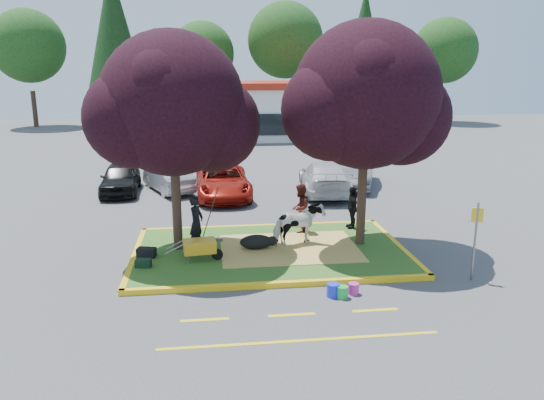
{
  "coord_description": "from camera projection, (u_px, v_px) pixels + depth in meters",
  "views": [
    {
      "loc": [
        -1.84,
        -15.32,
        5.6
      ],
      "look_at": [
        0.12,
        0.5,
        1.57
      ],
      "focal_mm": 35.0,
      "sensor_mm": 36.0,
      "label": 1
    }
  ],
  "objects": [
    {
      "name": "fire_lane_stripe_a",
      "position": [
        205.0,
        320.0,
        12.05
      ],
      "size": [
        1.1,
        0.12,
        0.01
      ],
      "primitive_type": "cube",
      "color": "yellow",
      "rests_on": "ground"
    },
    {
      "name": "ground",
      "position": [
        270.0,
        254.0,
        16.33
      ],
      "size": [
        90.0,
        90.0,
        0.0
      ],
      "primitive_type": "plane",
      "color": "#424244",
      "rests_on": "ground"
    },
    {
      "name": "car_silver",
      "position": [
        168.0,
        178.0,
        24.37
      ],
      "size": [
        2.7,
        4.01,
        1.25
      ],
      "primitive_type": "imported",
      "rotation": [
        0.0,
        0.0,
        3.54
      ],
      "color": "#9EA0A6",
      "rests_on": "ground"
    },
    {
      "name": "curb_near",
      "position": [
        282.0,
        284.0,
        13.83
      ],
      "size": [
        8.3,
        0.16,
        0.15
      ],
      "primitive_type": "cube",
      "color": "yellow",
      "rests_on": "ground"
    },
    {
      "name": "car_black",
      "position": [
        120.0,
        178.0,
        24.0
      ],
      "size": [
        1.75,
        4.06,
        1.36
      ],
      "primitive_type": "imported",
      "rotation": [
        0.0,
        0.0,
        0.04
      ],
      "color": "black",
      "rests_on": "ground"
    },
    {
      "name": "car_red",
      "position": [
        223.0,
        182.0,
        23.28
      ],
      "size": [
        2.42,
        5.0,
        1.37
      ],
      "primitive_type": "imported",
      "rotation": [
        0.0,
        0.0,
        0.03
      ],
      "color": "maroon",
      "rests_on": "ground"
    },
    {
      "name": "sign_post",
      "position": [
        476.0,
        233.0,
        14.03
      ],
      "size": [
        0.3,
        0.12,
        2.15
      ],
      "rotation": [
        0.0,
        0.0,
        -0.31
      ],
      "color": "slate",
      "rests_on": "ground"
    },
    {
      "name": "curb_far",
      "position": [
        261.0,
        227.0,
        18.79
      ],
      "size": [
        8.3,
        0.16,
        0.15
      ],
      "primitive_type": "cube",
      "color": "yellow",
      "rests_on": "ground"
    },
    {
      "name": "curb_left",
      "position": [
        135.0,
        257.0,
        15.83
      ],
      "size": [
        0.16,
        5.3,
        0.15
      ],
      "primitive_type": "cube",
      "color": "yellow",
      "rests_on": "ground"
    },
    {
      "name": "visitor_a",
      "position": [
        300.0,
        208.0,
        17.77
      ],
      "size": [
        0.92,
        1.0,
        1.65
      ],
      "primitive_type": "imported",
      "rotation": [
        0.0,
        0.0,
        -2.03
      ],
      "color": "#471814",
      "rests_on": "median_island"
    },
    {
      "name": "median_island",
      "position": [
        270.0,
        251.0,
        16.31
      ],
      "size": [
        8.0,
        5.0,
        0.15
      ],
      "primitive_type": "cube",
      "color": "#2C591B",
      "rests_on": "ground"
    },
    {
      "name": "bucket_pink",
      "position": [
        354.0,
        289.0,
        13.39
      ],
      "size": [
        0.28,
        0.28,
        0.29
      ],
      "primitive_type": "cylinder",
      "rotation": [
        0.0,
        0.0,
        0.05
      ],
      "color": "#CE2D9A",
      "rests_on": "ground"
    },
    {
      "name": "bucket_blue",
      "position": [
        333.0,
        290.0,
        13.24
      ],
      "size": [
        0.39,
        0.39,
        0.34
      ],
      "primitive_type": "cylinder",
      "rotation": [
        0.0,
        0.0,
        -0.25
      ],
      "color": "#1C2DE0",
      "rests_on": "ground"
    },
    {
      "name": "retail_building",
      "position": [
        253.0,
        109.0,
        42.94
      ],
      "size": [
        20.4,
        8.4,
        4.4
      ],
      "color": "silver",
      "rests_on": "ground"
    },
    {
      "name": "curb_right",
      "position": [
        398.0,
        246.0,
        16.8
      ],
      "size": [
        0.16,
        5.3,
        0.15
      ],
      "primitive_type": "cube",
      "color": "yellow",
      "rests_on": "ground"
    },
    {
      "name": "tree_purple_left",
      "position": [
        173.0,
        111.0,
        15.3
      ],
      "size": [
        5.06,
        4.2,
        6.51
      ],
      "color": "black",
      "rests_on": "median_island"
    },
    {
      "name": "tree_purple_right",
      "position": [
        367.0,
        102.0,
        15.74
      ],
      "size": [
        5.3,
        4.4,
        6.82
      ],
      "color": "black",
      "rests_on": "median_island"
    },
    {
      "name": "calf",
      "position": [
        256.0,
        242.0,
        16.26
      ],
      "size": [
        1.04,
        0.62,
        0.44
      ],
      "primitive_type": "ellipsoid",
      "rotation": [
        0.0,
        0.0,
        -0.04
      ],
      "color": "black",
      "rests_on": "median_island"
    },
    {
      "name": "handler",
      "position": [
        196.0,
        222.0,
        16.21
      ],
      "size": [
        0.6,
        0.7,
        1.63
      ],
      "primitive_type": "imported",
      "rotation": [
        0.0,
        0.0,
        1.15
      ],
      "color": "black",
      "rests_on": "median_island"
    },
    {
      "name": "visitor_b",
      "position": [
        352.0,
        207.0,
        18.27
      ],
      "size": [
        0.38,
        0.86,
        1.46
      ],
      "primitive_type": "imported",
      "rotation": [
        0.0,
        0.0,
        -1.55
      ],
      "color": "black",
      "rests_on": "median_island"
    },
    {
      "name": "wheelbarrow",
      "position": [
        200.0,
        247.0,
        15.22
      ],
      "size": [
        1.65,
        0.66,
        0.62
      ],
      "rotation": [
        0.0,
        0.0,
        0.13
      ],
      "color": "black",
      "rests_on": "median_island"
    },
    {
      "name": "straw_bedding",
      "position": [
        289.0,
        248.0,
        16.36
      ],
      "size": [
        4.2,
        3.0,
        0.01
      ],
      "primitive_type": "cube",
      "color": "#D0B355",
      "rests_on": "median_island"
    },
    {
      "name": "treeline",
      "position": [
        236.0,
        44.0,
        50.77
      ],
      "size": [
        46.58,
        7.8,
        14.63
      ],
      "color": "black",
      "rests_on": "ground"
    },
    {
      "name": "fire_lane_stripe_b",
      "position": [
        292.0,
        315.0,
        12.29
      ],
      "size": [
        1.1,
        0.12,
        0.01
      ],
      "primitive_type": "cube",
      "color": "yellow",
      "rests_on": "ground"
    },
    {
      "name": "gear_bag_dark",
      "position": [
        146.0,
        252.0,
        15.59
      ],
      "size": [
        0.59,
        0.42,
        0.27
      ],
      "primitive_type": "cube",
      "rotation": [
        0.0,
        0.0,
        -0.26
      ],
      "color": "black",
      "rests_on": "median_island"
    },
    {
      "name": "car_grey",
      "position": [
        355.0,
        170.0,
        25.39
      ],
      "size": [
        3.06,
        4.99,
        1.55
      ],
      "primitive_type": "imported",
      "rotation": [
        0.0,
        0.0,
        -0.32
      ],
      "color": "slate",
      "rests_on": "ground"
    },
    {
      "name": "cow",
      "position": [
        298.0,
        225.0,
        16.46
      ],
      "size": [
        1.75,
        1.23,
        1.35
      ],
      "primitive_type": "imported",
      "rotation": [
        0.0,
        0.0,
        1.92
      ],
      "color": "white",
      "rests_on": "median_island"
    },
    {
      "name": "fire_lane_long",
      "position": [
        301.0,
        341.0,
        11.13
      ],
      "size": [
        6.0,
        0.1,
        0.01
      ],
      "primitive_type": "cube",
      "color": "yellow",
      "rests_on": "ground"
    },
    {
      "name": "gear_bag_green",
      "position": [
        143.0,
        263.0,
        14.8
      ],
      "size": [
        0.46,
        0.33,
        0.23
      ],
      "primitive_type": "cube",
      "rotation": [
        0.0,
        0.0,
        -0.16
      ],
      "color": "black",
      "rests_on": "median_island"
    },
    {
      "name": "fire_lane_stripe_c",
      "position": [
        375.0,
        310.0,
        12.53
      ],
      "size": [
        1.1,
        0.12,
        0.01
      ],
      "primitive_type": "cube",
      "color": "yellow",
      "rests_on": "ground"
    },
    {
      "name": "car_white",
      "position": [
        324.0,
        178.0,
        23.9
      ],
      "size": [
        2.49,
        5.14,
        1.44
      ],
      "primitive_type": "imported",
      "rotation": [
        0.0,
        0.0,
        3.05
      ],
      "color": "silver",
      "rests_on": "ground"
    },
    {
      "name": "bucket_green",
      "position": [
        342.0,
        292.0,
        13.17
      ],
      "size": [
        0.37,
        0.37,
        0.31
      ],
      "primitive_type": "cylinder",
      "rotation": [
        0.0,
        0.0,
        -0.34
      ],
      "color": "green",
      "rests_on": "ground"
    }
  ]
}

